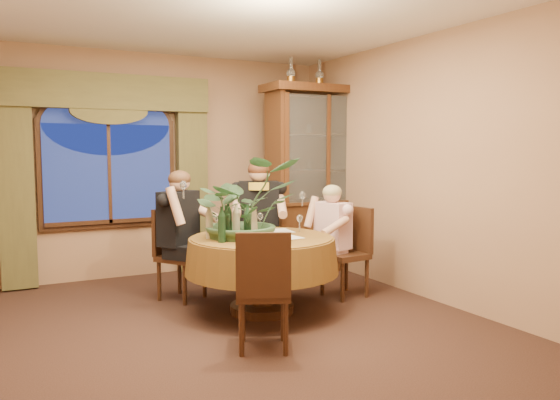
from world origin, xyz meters
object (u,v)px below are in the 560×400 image
person_scarf (259,224)px  olive_bowl (264,234)px  person_back (179,235)px  chair_right (345,253)px  chair_front_left (263,290)px  dining_table (262,275)px  oil_lamp_center (319,73)px  wine_bottle_3 (209,221)px  chair_back (182,255)px  person_pink (333,240)px  centerpiece_plant (244,170)px  wine_bottle_0 (236,220)px  oil_lamp_right (346,75)px  wine_bottle_2 (228,220)px  chair_back_right (258,246)px  wine_bottle_5 (247,222)px  china_cabinet (319,179)px  stoneware_vase (251,222)px  wine_bottle_1 (226,223)px  oil_lamp_left (291,71)px  wine_bottle_4 (222,224)px

person_scarf → olive_bowl: size_ratio=8.76×
person_back → person_scarf: bearing=152.4°
chair_right → chair_front_left: (-1.46, -1.00, 0.00)m
dining_table → oil_lamp_center: size_ratio=4.41×
person_scarf → wine_bottle_3: (-0.90, -0.82, 0.18)m
dining_table → chair_back: size_ratio=1.56×
person_pink → centerpiece_plant: (-1.11, -0.12, 0.79)m
wine_bottle_0 → wine_bottle_3: same height
oil_lamp_right → wine_bottle_2: oil_lamp_right is taller
oil_lamp_center → person_back: bearing=-163.8°
chair_back_right → wine_bottle_5: (-0.58, -1.02, 0.44)m
china_cabinet → oil_lamp_center: oil_lamp_center is taller
person_pink → olive_bowl: person_pink is taller
stoneware_vase → wine_bottle_1: bearing=-156.2°
china_cabinet → chair_back: bearing=-163.8°
person_back → wine_bottle_3: bearing=62.3°
oil_lamp_left → person_back: (-1.68, -0.61, -1.90)m
centerpiece_plant → chair_back_right: bearing=57.4°
chair_right → stoneware_vase: stoneware_vase is taller
chair_front_left → oil_lamp_right: bearing=69.4°
oil_lamp_left → wine_bottle_4: oil_lamp_left is taller
dining_table → wine_bottle_5: 0.58m
oil_lamp_left → wine_bottle_2: 2.51m
oil_lamp_center → wine_bottle_3: 2.91m
china_cabinet → wine_bottle_4: bearing=-142.0°
chair_back → wine_bottle_1: (0.17, -0.86, 0.44)m
dining_table → chair_back: (-0.56, 0.82, 0.10)m
dining_table → chair_front_left: 0.99m
china_cabinet → chair_front_left: 3.10m
oil_lamp_center → centerpiece_plant: 2.43m
oil_lamp_right → chair_right: size_ratio=0.35×
olive_bowl → wine_bottle_1: wine_bottle_1 is taller
chair_back_right → person_back: person_back is taller
chair_front_left → wine_bottle_0: (0.18, 0.96, 0.44)m
chair_right → chair_front_left: size_ratio=1.00×
centerpiece_plant → wine_bottle_0: 0.50m
china_cabinet → chair_back_right: bearing=-156.9°
stoneware_vase → wine_bottle_1: (-0.31, -0.14, 0.03)m
wine_bottle_1 → wine_bottle_5: size_ratio=1.00×
chair_back → person_pink: (1.52, -0.59, 0.13)m
chair_back → wine_bottle_3: bearing=61.5°
oil_lamp_right → chair_front_left: bearing=-135.5°
oil_lamp_right → person_pink: size_ratio=0.28×
wine_bottle_3 → china_cabinet: bearing=32.6°
chair_right → wine_bottle_4: bearing=92.9°
wine_bottle_5 → chair_front_left: bearing=-105.7°
wine_bottle_3 → oil_lamp_right: bearing=27.9°
china_cabinet → oil_lamp_left: bearing=180.0°
chair_back → olive_bowl: size_ratio=5.74×
olive_bowl → wine_bottle_4: 0.52m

